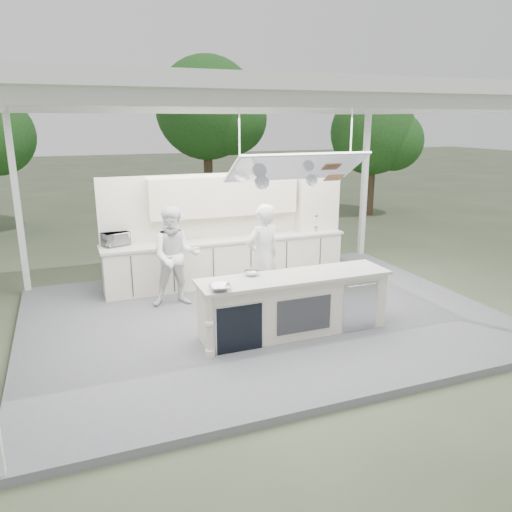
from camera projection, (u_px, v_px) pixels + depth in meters
name	position (u px, v px, depth m)	size (l,w,h in m)	color
ground	(261.00, 320.00, 8.82)	(90.00, 90.00, 0.00)	#50583C
stage_deck	(261.00, 317.00, 8.81)	(8.00, 6.00, 0.12)	#5A5B5F
tent	(262.00, 101.00, 7.83)	(8.20, 6.20, 3.86)	white
demo_island	(293.00, 304.00, 7.91)	(3.10, 0.79, 0.95)	beige
back_counter	(227.00, 260.00, 10.37)	(5.08, 0.72, 0.95)	beige
back_wall_unit	(244.00, 211.00, 10.46)	(5.05, 0.48, 2.25)	beige
tree_cluster	(149.00, 124.00, 16.68)	(19.55, 9.40, 5.85)	#473623
head_chef	(263.00, 257.00, 8.82)	(0.69, 0.46, 1.90)	white
sous_chef	(176.00, 257.00, 8.99)	(0.89, 0.69, 1.83)	white
toaster_oven	(116.00, 239.00, 9.61)	(0.48, 0.32, 0.26)	#B4B7BC
bowl_large	(220.00, 288.00, 7.11)	(0.32, 0.32, 0.08)	#B3B5BA
bowl_small	(252.00, 273.00, 7.80)	(0.24, 0.24, 0.08)	silver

